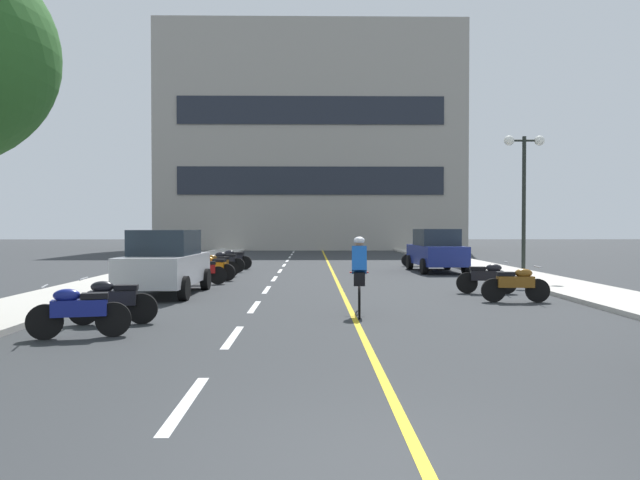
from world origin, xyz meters
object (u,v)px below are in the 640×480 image
(motorcycle_10, at_px, (418,256))
(motorcycle_9, at_px, (233,259))
(parked_car_near, at_px, (165,262))
(motorcycle_5, at_px, (201,270))
(cyclist_rider, at_px, (359,274))
(parked_car_mid, at_px, (436,250))
(motorcycle_2, at_px, (112,300))
(motorcycle_7, at_px, (216,265))
(street_lamp_mid, at_px, (524,173))
(motorcycle_3, at_px, (516,284))
(motorcycle_6, at_px, (213,267))
(motorcycle_8, at_px, (225,261))
(motorcycle_1, at_px, (79,311))
(motorcycle_4, at_px, (487,277))

(motorcycle_10, bearing_deg, motorcycle_9, -167.15)
(motorcycle_10, bearing_deg, parked_car_near, -126.66)
(motorcycle_5, xyz_separation_m, cyclist_rider, (4.67, -7.00, 0.41))
(parked_car_mid, xyz_separation_m, motorcycle_2, (-9.18, -14.03, -0.44))
(motorcycle_7, height_order, cyclist_rider, cyclist_rider)
(motorcycle_5, distance_m, motorcycle_9, 7.53)
(parked_car_mid, relative_size, motorcycle_9, 2.55)
(motorcycle_7, bearing_deg, parked_car_mid, 16.92)
(street_lamp_mid, xyz_separation_m, motorcycle_3, (-2.52, -6.72, -3.37))
(motorcycle_6, bearing_deg, motorcycle_5, -95.02)
(motorcycle_2, xyz_separation_m, motorcycle_8, (0.25, 13.80, 0.00))
(parked_car_mid, relative_size, motorcycle_8, 2.52)
(motorcycle_2, distance_m, motorcycle_6, 9.84)
(motorcycle_9, bearing_deg, motorcycle_3, -54.95)
(motorcycle_5, xyz_separation_m, motorcycle_7, (0.03, 3.08, 0.00))
(motorcycle_8, height_order, cyclist_rider, cyclist_rider)
(parked_car_near, distance_m, motorcycle_9, 10.49)
(parked_car_mid, distance_m, motorcycle_5, 10.66)
(motorcycle_1, distance_m, motorcycle_5, 9.72)
(motorcycle_2, xyz_separation_m, motorcycle_4, (8.88, 5.43, 0.00))
(parked_car_near, relative_size, motorcycle_1, 2.54)
(parked_car_mid, distance_m, motorcycle_8, 8.95)
(motorcycle_8, bearing_deg, parked_car_mid, 1.47)
(motorcycle_1, relative_size, motorcycle_4, 0.98)
(motorcycle_1, relative_size, motorcycle_10, 1.02)
(motorcycle_2, bearing_deg, parked_car_mid, 56.80)
(street_lamp_mid, height_order, motorcycle_1, street_lamp_mid)
(motorcycle_7, distance_m, motorcycle_10, 10.88)
(motorcycle_1, height_order, motorcycle_9, same)
(parked_car_near, xyz_separation_m, cyclist_rider, (5.13, -4.06, -0.03))
(street_lamp_mid, xyz_separation_m, motorcycle_6, (-11.17, -0.29, -3.37))
(motorcycle_7, distance_m, motorcycle_8, 2.48)
(motorcycle_3, bearing_deg, motorcycle_6, 143.40)
(parked_car_near, bearing_deg, street_lamp_mid, 22.26)
(motorcycle_6, bearing_deg, parked_car_mid, 25.49)
(motorcycle_10, bearing_deg, motorcycle_8, -155.81)
(motorcycle_2, relative_size, cyclist_rider, 0.96)
(motorcycle_2, height_order, motorcycle_6, same)
(motorcycle_6, distance_m, motorcycle_10, 11.74)
(parked_car_near, relative_size, motorcycle_5, 2.53)
(motorcycle_8, bearing_deg, motorcycle_1, -91.30)
(motorcycle_6, xyz_separation_m, motorcycle_9, (-0.02, 5.94, 0.00))
(motorcycle_4, distance_m, motorcycle_10, 12.32)
(motorcycle_5, distance_m, motorcycle_6, 1.60)
(motorcycle_7, bearing_deg, motorcycle_2, -91.35)
(motorcycle_3, height_order, motorcycle_4, same)
(motorcycle_2, distance_m, cyclist_rider, 5.08)
(street_lamp_mid, distance_m, motorcycle_7, 11.83)
(motorcycle_4, relative_size, cyclist_rider, 0.96)
(motorcycle_4, relative_size, motorcycle_8, 1.00)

